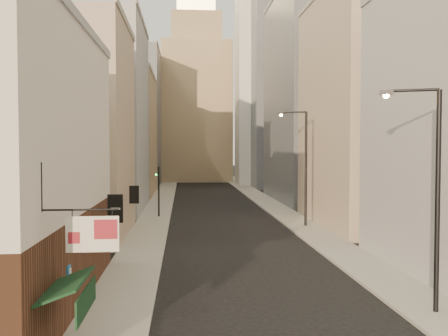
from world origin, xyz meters
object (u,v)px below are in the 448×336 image
Objects in this scene: streetlamp_mid at (303,161)px; clock_tower at (196,96)px; white_tower at (259,83)px; streetlamp_near at (431,186)px; traffic_light_left at (159,181)px.

clock_tower is at bearing 121.11° from streetlamp_mid.
streetlamp_near is (-3.77, -71.08, -13.37)m from white_tower.
white_tower is at bearing -51.84° from clock_tower.
streetlamp_mid is 14.39m from traffic_light_left.
streetlamp_mid is (-3.59, -48.67, -12.96)m from white_tower.
clock_tower is 86.29m from streetlamp_near.
traffic_light_left is (-12.53, 6.75, -2.09)m from streetlamp_mid.
white_tower is 72.43m from streetlamp_near.
clock_tower is 4.90× the size of streetlamp_near.
white_tower reaches higher than streetlamp_near.
streetlamp_near is at bearing -66.09° from streetlamp_mid.
streetlamp_mid is at bearing -83.26° from clock_tower.
streetlamp_mid is 1.98× the size of traffic_light_left.
white_tower is at bearing 110.15° from streetlamp_mid.
clock_tower reaches higher than white_tower.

